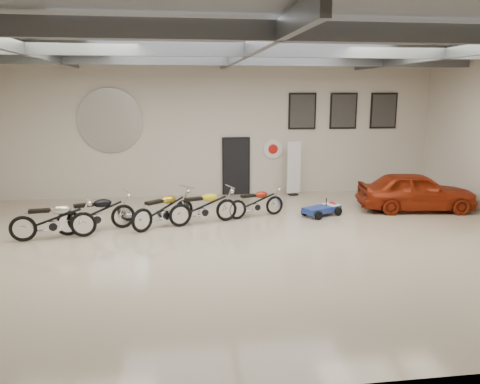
{
  "coord_description": "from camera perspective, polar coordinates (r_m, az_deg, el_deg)",
  "views": [
    {
      "loc": [
        -1.7,
        -11.25,
        3.77
      ],
      "look_at": [
        0.0,
        1.2,
        1.1
      ],
      "focal_mm": 35.0,
      "sensor_mm": 36.0,
      "label": 1
    }
  ],
  "objects": [
    {
      "name": "floor",
      "position": [
        11.99,
        0.78,
        -6.34
      ],
      "size": [
        16.0,
        12.0,
        0.01
      ],
      "primitive_type": "cube",
      "color": "tan",
      "rests_on": "ground"
    },
    {
      "name": "ceiling",
      "position": [
        11.44,
        0.86,
        18.16
      ],
      "size": [
        16.0,
        12.0,
        0.01
      ],
      "primitive_type": "cube",
      "color": "slate",
      "rests_on": "back_wall"
    },
    {
      "name": "back_wall",
      "position": [
        17.38,
        -2.17,
        7.8
      ],
      "size": [
        16.0,
        0.02,
        5.0
      ],
      "primitive_type": "cube",
      "color": "beige",
      "rests_on": "floor"
    },
    {
      "name": "ceiling_beams",
      "position": [
        11.42,
        0.85,
        16.92
      ],
      "size": [
        15.8,
        11.8,
        0.32
      ],
      "primitive_type": null,
      "color": "#515458",
      "rests_on": "ceiling"
    },
    {
      "name": "door",
      "position": [
        17.55,
        -0.49,
        3.08
      ],
      "size": [
        0.92,
        0.08,
        2.1
      ],
      "primitive_type": "cube",
      "color": "black",
      "rests_on": "back_wall"
    },
    {
      "name": "logo_plaque",
      "position": [
        17.38,
        -15.54,
        8.37
      ],
      "size": [
        2.3,
        0.06,
        1.16
      ],
      "primitive_type": null,
      "color": "silver",
      "rests_on": "back_wall"
    },
    {
      "name": "poster_left",
      "position": [
        17.85,
        7.6,
        9.75
      ],
      "size": [
        1.05,
        0.08,
        1.35
      ],
      "primitive_type": null,
      "color": "black",
      "rests_on": "back_wall"
    },
    {
      "name": "poster_mid",
      "position": [
        18.34,
        12.5,
        9.63
      ],
      "size": [
        1.05,
        0.08,
        1.35
      ],
      "primitive_type": null,
      "color": "black",
      "rests_on": "back_wall"
    },
    {
      "name": "poster_right",
      "position": [
        18.95,
        17.1,
        9.45
      ],
      "size": [
        1.05,
        0.08,
        1.35
      ],
      "primitive_type": null,
      "color": "black",
      "rests_on": "back_wall"
    },
    {
      "name": "oil_sign",
      "position": [
        17.69,
        4.03,
        5.25
      ],
      "size": [
        0.72,
        0.1,
        0.72
      ],
      "primitive_type": null,
      "color": "white",
      "rests_on": "back_wall"
    },
    {
      "name": "banner_stand",
      "position": [
        17.52,
        6.57,
        2.77
      ],
      "size": [
        0.57,
        0.31,
        1.97
      ],
      "primitive_type": null,
      "rotation": [
        0.0,
        0.0,
        0.19
      ],
      "color": "white",
      "rests_on": "floor"
    },
    {
      "name": "motorcycle_silver",
      "position": [
        13.14,
        -21.84,
        -3.07
      ],
      "size": [
        2.19,
        0.94,
        1.1
      ],
      "primitive_type": null,
      "rotation": [
        0.0,
        0.0,
        0.14
      ],
      "color": "silver",
      "rests_on": "floor"
    },
    {
      "name": "motorcycle_black",
      "position": [
        13.47,
        -17.15,
        -2.39
      ],
      "size": [
        2.21,
        1.37,
        1.1
      ],
      "primitive_type": null,
      "rotation": [
        0.0,
        0.0,
        0.37
      ],
      "color": "silver",
      "rests_on": "floor"
    },
    {
      "name": "motorcycle_gold",
      "position": [
        13.49,
        -9.31,
        -2.0
      ],
      "size": [
        2.05,
        1.8,
        1.09
      ],
      "primitive_type": null,
      "rotation": [
        0.0,
        0.0,
        0.66
      ],
      "color": "silver",
      "rests_on": "floor"
    },
    {
      "name": "motorcycle_yellow",
      "position": [
        13.69,
        -4.45,
        -1.69
      ],
      "size": [
        2.17,
        1.24,
        1.08
      ],
      "primitive_type": null,
      "rotation": [
        0.0,
        0.0,
        0.31
      ],
      "color": "silver",
      "rests_on": "floor"
    },
    {
      "name": "motorcycle_red",
      "position": [
        14.42,
        1.99,
        -1.19
      ],
      "size": [
        1.94,
        1.1,
        0.96
      ],
      "primitive_type": null,
      "rotation": [
        0.0,
        0.0,
        0.3
      ],
      "color": "silver",
      "rests_on": "floor"
    },
    {
      "name": "go_kart",
      "position": [
        14.91,
        10.29,
        -1.75
      ],
      "size": [
        1.67,
        1.31,
        0.55
      ],
      "primitive_type": null,
      "rotation": [
        0.0,
        0.0,
        0.48
      ],
      "color": "navy",
      "rests_on": "floor"
    },
    {
      "name": "vintage_car",
      "position": [
        16.26,
        20.66,
        0.09
      ],
      "size": [
        1.97,
        3.87,
        1.26
      ],
      "primitive_type": "imported",
      "rotation": [
        0.0,
        0.0,
        1.44
      ],
      "color": "maroon",
      "rests_on": "floor"
    }
  ]
}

